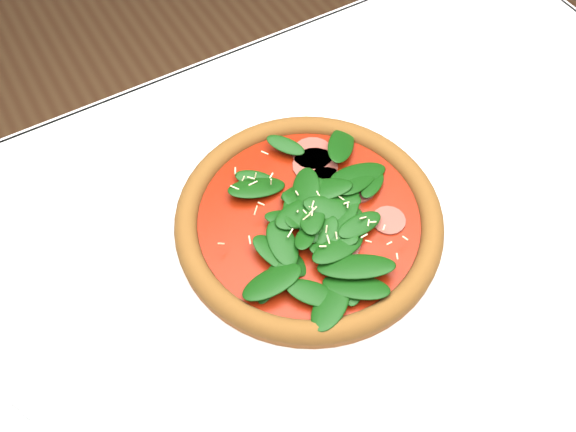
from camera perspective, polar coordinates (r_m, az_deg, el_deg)
ground at (r=1.51m, az=2.64°, el=-18.10°), size 6.00×6.00×0.00m
dining_table at (r=0.90m, az=4.23°, el=-6.54°), size 1.21×0.81×0.75m
plate at (r=0.82m, az=1.83°, el=-1.00°), size 0.39×0.39×0.02m
pizza at (r=0.80m, az=1.87°, el=-0.12°), size 0.35×0.35×0.04m
saucer_far at (r=1.16m, az=19.75°, el=15.89°), size 0.14×0.14×0.01m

